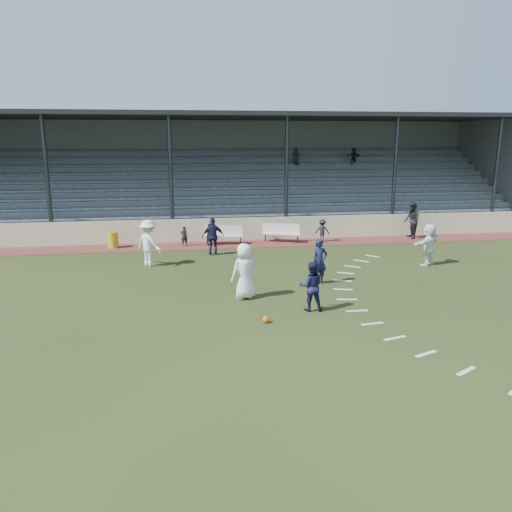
# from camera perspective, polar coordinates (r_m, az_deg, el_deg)

# --- Properties ---
(ground) EXTENTS (90.00, 90.00, 0.00)m
(ground) POSITION_cam_1_polar(r_m,az_deg,el_deg) (15.46, 1.39, -6.84)
(ground) COLOR #273114
(ground) RESTS_ON ground
(cinder_track) EXTENTS (34.00, 2.00, 0.02)m
(cinder_track) POSITION_cam_1_polar(r_m,az_deg,el_deg) (25.47, -2.69, 1.32)
(cinder_track) COLOR #572623
(cinder_track) RESTS_ON ground
(retaining_wall) EXTENTS (34.00, 0.18, 1.20)m
(retaining_wall) POSITION_cam_1_polar(r_m,az_deg,el_deg) (26.38, -2.94, 3.05)
(retaining_wall) COLOR beige
(retaining_wall) RESTS_ON ground
(bench_left) EXTENTS (2.04, 0.83, 0.95)m
(bench_left) POSITION_cam_1_polar(r_m,az_deg,el_deg) (25.49, -3.74, 2.64)
(bench_left) COLOR beige
(bench_left) RESTS_ON cinder_track
(bench_right) EXTENTS (2.01, 1.15, 0.95)m
(bench_right) POSITION_cam_1_polar(r_m,az_deg,el_deg) (26.01, 2.88, 2.87)
(bench_right) COLOR beige
(bench_right) RESTS_ON cinder_track
(trash_bin) EXTENTS (0.49, 0.49, 0.79)m
(trash_bin) POSITION_cam_1_polar(r_m,az_deg,el_deg) (25.57, -16.02, 1.79)
(trash_bin) COLOR gold
(trash_bin) RESTS_ON cinder_track
(football) EXTENTS (0.20, 0.20, 0.20)m
(football) POSITION_cam_1_polar(r_m,az_deg,el_deg) (14.86, 1.15, -7.27)
(football) COLOR orange
(football) RESTS_ON ground
(player_white_lead) EXTENTS (1.08, 0.88, 1.91)m
(player_white_lead) POSITION_cam_1_polar(r_m,az_deg,el_deg) (16.81, -1.31, -1.74)
(player_white_lead) COLOR white
(player_white_lead) RESTS_ON ground
(player_navy_lead) EXTENTS (0.69, 0.53, 1.69)m
(player_navy_lead) POSITION_cam_1_polar(r_m,az_deg,el_deg) (18.65, 7.28, -0.65)
(player_navy_lead) COLOR #141638
(player_navy_lead) RESTS_ON ground
(player_navy_mid) EXTENTS (0.85, 0.71, 1.59)m
(player_navy_mid) POSITION_cam_1_polar(r_m,az_deg,el_deg) (15.78, 6.33, -3.45)
(player_navy_mid) COLOR #141638
(player_navy_mid) RESTS_ON ground
(player_white_wing) EXTENTS (1.44, 1.41, 1.98)m
(player_white_wing) POSITION_cam_1_polar(r_m,az_deg,el_deg) (21.54, -12.15, 1.45)
(player_white_wing) COLOR white
(player_white_wing) RESTS_ON ground
(player_navy_wing) EXTENTS (1.04, 0.48, 1.74)m
(player_navy_wing) POSITION_cam_1_polar(r_m,az_deg,el_deg) (23.17, -4.92, 2.24)
(player_navy_wing) COLOR #141638
(player_navy_wing) RESTS_ON ground
(player_white_back) EXTENTS (1.69, 1.35, 1.80)m
(player_white_back) POSITION_cam_1_polar(r_m,az_deg,el_deg) (22.49, 19.14, 1.27)
(player_white_back) COLOR white
(player_white_back) RESTS_ON ground
(official) EXTENTS (0.83, 1.02, 1.96)m
(official) POSITION_cam_1_polar(r_m,az_deg,el_deg) (28.07, 17.36, 3.92)
(official) COLOR black
(official) RESTS_ON cinder_track
(sub_left_near) EXTENTS (0.41, 0.32, 1.00)m
(sub_left_near) POSITION_cam_1_polar(r_m,az_deg,el_deg) (25.26, -8.21, 2.27)
(sub_left_near) COLOR black
(sub_left_near) RESTS_ON cinder_track
(sub_left_far) EXTENTS (0.70, 0.40, 1.12)m
(sub_left_far) POSITION_cam_1_polar(r_m,az_deg,el_deg) (25.13, -5.31, 2.44)
(sub_left_far) COLOR black
(sub_left_far) RESTS_ON cinder_track
(sub_right) EXTENTS (0.84, 0.59, 1.18)m
(sub_right) POSITION_cam_1_polar(r_m,az_deg,el_deg) (26.25, 7.57, 2.92)
(sub_right) COLOR black
(sub_right) RESTS_ON cinder_track
(grandstand) EXTENTS (34.60, 9.00, 6.61)m
(grandstand) POSITION_cam_1_polar(r_m,az_deg,el_deg) (30.80, -3.85, 7.55)
(grandstand) COLOR slate
(grandstand) RESTS_ON ground
(penalty_arc) EXTENTS (3.89, 14.63, 0.01)m
(penalty_arc) POSITION_cam_1_polar(r_m,az_deg,el_deg) (16.63, 15.59, -5.84)
(penalty_arc) COLOR silver
(penalty_arc) RESTS_ON ground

